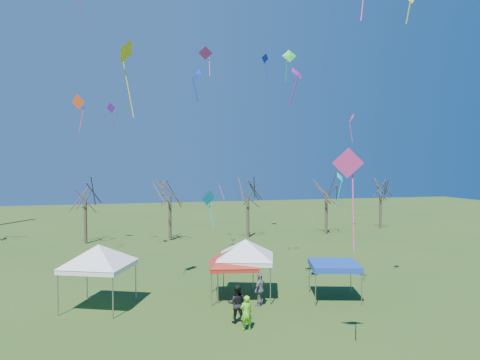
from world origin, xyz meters
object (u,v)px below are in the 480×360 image
object	(u,v)px
tent_white_west	(98,249)
tree_5	(381,183)
person_grey	(260,289)
person_green	(246,313)
tree_1	(85,186)
person_dark	(237,304)
tent_blue	(334,266)
tree_2	(170,180)
tent_red	(233,252)
tree_3	(248,182)
tent_white_mid	(246,243)
tree_4	(326,181)

from	to	relation	value
tent_white_west	tree_5	bearing A→B (deg)	34.72
person_grey	person_green	xyz separation A→B (m)	(-1.70, -3.22, -0.08)
tree_1	person_green	distance (m)	28.03
tent_white_west	person_dark	bearing A→B (deg)	-30.90
tent_blue	person_green	distance (m)	7.16
tree_2	tent_blue	distance (m)	23.95
tree_5	tent_red	xyz separation A→B (m)	(-24.34, -22.46, -2.93)
tree_5	tree_1	bearing A→B (deg)	-177.65
tree_3	person_dark	distance (m)	25.80
tent_red	tree_2	bearing A→B (deg)	94.81
tent_red	person_green	distance (m)	5.24
tree_5	tent_white_mid	size ratio (longest dim) A/B	1.74
tent_white_mid	tent_white_west	bearing A→B (deg)	179.47
tree_1	person_dark	size ratio (longest dim) A/B	3.95
tree_3	tent_white_west	xyz separation A→B (m)	(-14.23, -20.10, -2.80)
tree_2	tree_4	size ratio (longest dim) A/B	1.04
tree_3	tree_4	world-z (taller)	tree_3
tree_2	tree_1	bearing A→B (deg)	178.15
tree_4	person_grey	bearing A→B (deg)	-124.00
tree_2	tent_red	distance (m)	21.13
tent_blue	person_dark	xyz separation A→B (m)	(-6.46, -2.16, -1.03)
person_dark	tree_2	bearing A→B (deg)	-69.62
tree_5	person_dark	xyz separation A→B (m)	(-25.09, -26.20, -4.78)
tree_4	tent_white_mid	size ratio (longest dim) A/B	1.84
tent_white_west	person_green	distance (m)	9.05
tree_2	person_dark	world-z (taller)	tree_2
tree_5	tent_red	world-z (taller)	tree_5
tent_white_west	person_green	size ratio (longest dim) A/B	2.56
tree_5	tent_white_west	bearing A→B (deg)	-145.28
tent_white_west	person_grey	xyz separation A→B (m)	(8.71, -1.95, -2.36)
tent_blue	tree_2	bearing A→B (deg)	108.45
tree_3	tree_4	distance (m)	9.32
tree_3	tent_white_mid	world-z (taller)	tree_3
person_dark	person_grey	distance (m)	2.85
tent_red	tent_blue	xyz separation A→B (m)	(5.71, -1.58, -0.81)
tree_1	person_green	bearing A→B (deg)	-69.67
tree_4	tent_white_west	size ratio (longest dim) A/B	1.85
tent_white_west	tent_red	xyz separation A→B (m)	(7.58, -0.34, -0.48)
tree_5	tent_blue	xyz separation A→B (m)	(-18.63, -24.04, -3.75)
person_dark	person_grey	size ratio (longest dim) A/B	1.04
tent_blue	person_dark	world-z (taller)	tent_blue
tree_1	tent_white_mid	bearing A→B (deg)	-62.20
tree_2	tree_3	bearing A→B (deg)	-2.27
tent_white_mid	person_green	xyz separation A→B (m)	(-1.37, -5.09, -2.38)
tree_1	tree_4	distance (m)	26.13
tree_5	tent_white_mid	world-z (taller)	tree_5
tree_2	person_grey	world-z (taller)	tree_2
tree_5	person_grey	size ratio (longest dim) A/B	4.08
tree_1	person_dark	world-z (taller)	tree_1
person_dark	tree_4	bearing A→B (deg)	-106.66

